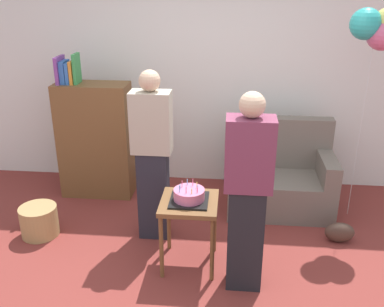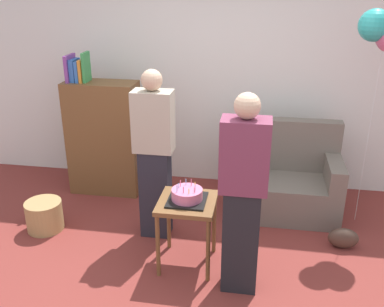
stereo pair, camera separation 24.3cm
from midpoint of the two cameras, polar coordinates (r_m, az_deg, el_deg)
The scene contains 11 objects.
ground_plane at distance 3.79m, azimuth -1.24°, elevation -16.48°, with size 8.00×8.00×0.00m, color maroon.
wall_back at distance 5.10m, azimuth 1.35°, elevation 10.72°, with size 6.00×0.10×2.70m, color silver.
couch at distance 4.78m, azimuth 9.96°, elevation -3.23°, with size 1.10×0.70×0.96m.
bookshelf at distance 5.04m, azimuth -13.93°, elevation 1.87°, with size 0.80×0.36×1.62m.
side_table at distance 3.71m, azimuth -2.26°, elevation -7.56°, with size 0.48×0.48×0.62m.
birthday_cake at distance 3.64m, azimuth -2.30°, elevation -5.55°, with size 0.32×0.32×0.17m.
person_blowing_candles at distance 4.02m, azimuth -6.94°, elevation -0.38°, with size 0.36×0.22×1.63m.
person_holding_cake at distance 3.32m, azimuth 5.20°, elevation -5.36°, with size 0.36×0.22×1.63m.
wicker_basket at distance 4.59m, azimuth -20.83°, elevation -8.28°, with size 0.36×0.36×0.30m, color #A88451.
handbag at distance 4.41m, azimuth 17.26°, elevation -9.86°, with size 0.28×0.14×0.20m, color #473328.
balloon_bunch at distance 4.37m, azimuth 21.55°, elevation 15.10°, with size 0.45×0.38×2.11m.
Camera 1 is at (0.24, -2.95, 2.37)m, focal length 40.74 mm.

